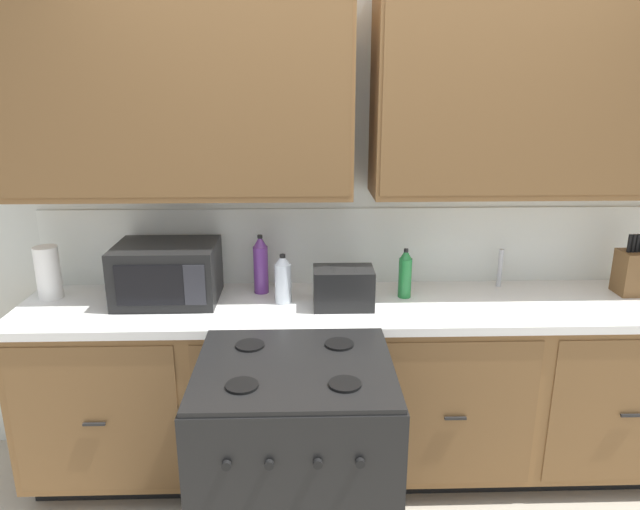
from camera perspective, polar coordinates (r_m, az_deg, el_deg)
name	(u,v)px	position (r m, az deg, el deg)	size (l,w,h in m)	color
ground_plane	(363,508)	(3.02, 4.33, -23.69)	(8.13, 8.13, 0.00)	#B2A893
wall_unit	(361,143)	(2.81, 4.11, 10.96)	(4.45, 0.40, 2.48)	silver
counter_run	(360,387)	(2.99, 3.99, -12.89)	(3.28, 0.64, 0.94)	black
stove_range	(296,470)	(2.46, -2.42, -20.54)	(0.76, 0.68, 0.95)	black
microwave	(167,273)	(2.86, -14.89, -1.71)	(0.48, 0.37, 0.28)	black
toaster	(343,288)	(2.70, 2.33, -3.26)	(0.28, 0.18, 0.19)	black
knife_block	(630,272)	(3.25, 28.34, -1.47)	(0.11, 0.14, 0.31)	brown
sink_faucet	(500,268)	(3.11, 17.41, -1.22)	(0.02, 0.02, 0.20)	#B2B5BA
paper_towel_roll	(48,272)	(3.10, -25.34, -1.57)	(0.12, 0.12, 0.26)	white
bottle_green	(405,274)	(2.85, 8.43, -1.84)	(0.06, 0.06, 0.25)	#237A38
bottle_clear	(283,279)	(2.75, -3.69, -2.40)	(0.08, 0.08, 0.24)	silver
bottle_violet	(261,265)	(2.88, -5.89, -0.96)	(0.07, 0.07, 0.30)	#663384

